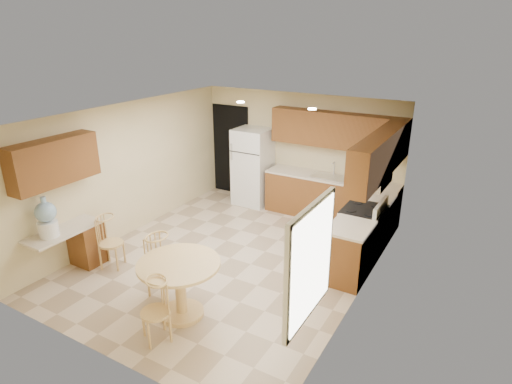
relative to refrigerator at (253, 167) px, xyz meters
The scene contains 30 objects.
floor 2.72m from the refrigerator, 68.40° to the right, with size 5.50×5.50×0.00m, color #C9B092.
ceiling 3.06m from the refrigerator, 68.40° to the right, with size 4.50×5.50×0.02m, color white.
wall_back 1.09m from the refrigerator, 20.23° to the left, with size 4.50×0.02×2.50m, color beige.
wall_front 5.25m from the refrigerator, 79.55° to the right, with size 4.50×0.02×2.50m, color beige.
wall_left 2.76m from the refrigerator, 118.44° to the right, with size 0.02×5.50×2.50m, color beige.
wall_right 4.02m from the refrigerator, 36.87° to the right, with size 0.02×5.50×2.50m, color beige.
doorway 0.89m from the refrigerator, 157.27° to the left, with size 0.90×0.02×2.10m, color black.
base_cab_back 1.87m from the refrigerator, ahead, with size 2.75×0.60×0.87m, color brown.
counter_back 1.83m from the refrigerator, ahead, with size 2.75×0.63×0.04m, color beige.
base_cab_right_a 2.98m from the refrigerator, 10.64° to the right, with size 0.60×0.59×0.87m, color brown.
counter_right_a 2.95m from the refrigerator, 10.64° to the right, with size 0.63×0.59×0.04m, color beige.
base_cab_right_b 3.55m from the refrigerator, 34.59° to the right, with size 0.60×0.80×0.87m, color brown.
counter_right_b 3.52m from the refrigerator, 34.59° to the right, with size 0.63×0.80×0.04m, color beige.
upper_cab_back 2.09m from the refrigerator, ahead, with size 2.75×0.33×0.70m, color brown.
upper_cab_right 3.41m from the refrigerator, 21.41° to the right, with size 0.33×2.42×0.70m, color brown.
upper_cab_left 4.28m from the refrigerator, 105.84° to the right, with size 0.33×1.40×0.70m, color brown.
sink 1.80m from the refrigerator, ahead, with size 0.78×0.44×0.01m, color silver.
range_hood 3.24m from the refrigerator, 22.46° to the right, with size 0.50×0.76×0.14m, color silver.
desk_pedestal 3.90m from the refrigerator, 105.76° to the right, with size 0.48×0.42×0.72m, color brown.
desk_top 4.23m from the refrigerator, 104.36° to the right, with size 0.50×1.20×0.04m, color beige.
window 5.35m from the refrigerator, 53.21° to the right, with size 0.06×1.12×1.30m.
can_light_a 2.07m from the refrigerator, 69.44° to the right, with size 0.14×0.14×0.02m, color white.
can_light_b 2.74m from the refrigerator, 32.96° to the right, with size 0.14×0.14×0.02m, color white.
refrigerator is the anchor object (origin of this frame).
stove 3.15m from the refrigerator, 22.99° to the right, with size 0.65×0.76×1.09m.
dining_table 4.24m from the refrigerator, 73.08° to the right, with size 1.12×1.12×0.83m.
chair_table_a 3.96m from the refrigerator, 80.06° to the right, with size 0.42×0.54×0.95m.
chair_table_b 4.87m from the refrigerator, 74.69° to the right, with size 0.38×0.44×0.86m.
chair_desk 3.75m from the refrigerator, 99.25° to the right, with size 0.39×0.51×0.89m.
water_crock 4.47m from the refrigerator, 103.61° to the right, with size 0.31×0.31×0.64m.
Camera 1 is at (3.65, -5.43, 3.73)m, focal length 30.00 mm.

